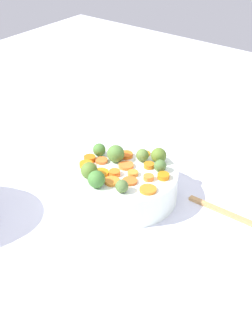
# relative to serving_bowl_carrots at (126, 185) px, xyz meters

# --- Properties ---
(tabletop) EXTENTS (2.40, 2.40, 0.02)m
(tabletop) POSITION_rel_serving_bowl_carrots_xyz_m (-0.03, -0.00, -0.05)
(tabletop) COLOR white
(tabletop) RESTS_ON ground
(serving_bowl_carrots) EXTENTS (0.26, 0.26, 0.08)m
(serving_bowl_carrots) POSITION_rel_serving_bowl_carrots_xyz_m (0.00, 0.00, 0.00)
(serving_bowl_carrots) COLOR white
(serving_bowl_carrots) RESTS_ON tabletop
(carrot_slice_0) EXTENTS (0.04, 0.04, 0.01)m
(carrot_slice_0) POSITION_rel_serving_bowl_carrots_xyz_m (-0.09, -0.04, 0.04)
(carrot_slice_0) COLOR orange
(carrot_slice_0) RESTS_ON serving_bowl_carrots
(carrot_slice_1) EXTENTS (0.04, 0.04, 0.01)m
(carrot_slice_1) POSITION_rel_serving_bowl_carrots_xyz_m (-0.10, -0.01, 0.04)
(carrot_slice_1) COLOR orange
(carrot_slice_1) RESTS_ON serving_bowl_carrots
(carrot_slice_2) EXTENTS (0.03, 0.03, 0.01)m
(carrot_slice_2) POSITION_rel_serving_bowl_carrots_xyz_m (0.02, -0.00, 0.04)
(carrot_slice_2) COLOR orange
(carrot_slice_2) RESTS_ON serving_bowl_carrots
(carrot_slice_3) EXTENTS (0.04, 0.04, 0.01)m
(carrot_slice_3) POSITION_rel_serving_bowl_carrots_xyz_m (-0.07, 0.05, 0.04)
(carrot_slice_3) COLOR orange
(carrot_slice_3) RESTS_ON serving_bowl_carrots
(carrot_slice_4) EXTENTS (0.05, 0.05, 0.01)m
(carrot_slice_4) POSITION_rel_serving_bowl_carrots_xyz_m (-0.01, 0.02, 0.04)
(carrot_slice_4) COLOR orange
(carrot_slice_4) RESTS_ON serving_bowl_carrots
(carrot_slice_5) EXTENTS (0.04, 0.04, 0.01)m
(carrot_slice_5) POSITION_rel_serving_bowl_carrots_xyz_m (-0.08, 0.00, 0.04)
(carrot_slice_5) COLOR orange
(carrot_slice_5) RESTS_ON serving_bowl_carrots
(carrot_slice_6) EXTENTS (0.05, 0.05, 0.01)m
(carrot_slice_6) POSITION_rel_serving_bowl_carrots_xyz_m (0.00, -0.06, 0.04)
(carrot_slice_6) COLOR orange
(carrot_slice_6) RESTS_ON serving_bowl_carrots
(carrot_slice_7) EXTENTS (0.03, 0.03, 0.01)m
(carrot_slice_7) POSITION_rel_serving_bowl_carrots_xyz_m (0.03, 0.05, 0.04)
(carrot_slice_7) COLOR orange
(carrot_slice_7) RESTS_ON serving_bowl_carrots
(carrot_slice_8) EXTENTS (0.04, 0.04, 0.01)m
(carrot_slice_8) POSITION_rel_serving_bowl_carrots_xyz_m (-0.04, 0.06, 0.04)
(carrot_slice_8) COLOR orange
(carrot_slice_8) RESTS_ON serving_bowl_carrots
(carrot_slice_9) EXTENTS (0.04, 0.04, 0.01)m
(carrot_slice_9) POSITION_rel_serving_bowl_carrots_xyz_m (0.06, 0.00, 0.04)
(carrot_slice_9) COLOR orange
(carrot_slice_9) RESTS_ON serving_bowl_carrots
(carrot_slice_10) EXTENTS (0.05, 0.05, 0.01)m
(carrot_slice_10) POSITION_rel_serving_bowl_carrots_xyz_m (0.09, -0.03, 0.04)
(carrot_slice_10) COLOR orange
(carrot_slice_10) RESTS_ON serving_bowl_carrots
(carrot_slice_11) EXTENTS (0.04, 0.04, 0.01)m
(carrot_slice_11) POSITION_rel_serving_bowl_carrots_xyz_m (0.09, 0.03, 0.04)
(carrot_slice_11) COLOR orange
(carrot_slice_11) RESTS_ON serving_bowl_carrots
(carrot_slice_12) EXTENTS (0.05, 0.05, 0.01)m
(carrot_slice_12) POSITION_rel_serving_bowl_carrots_xyz_m (0.04, -0.03, 0.04)
(carrot_slice_12) COLOR orange
(carrot_slice_12) RESTS_ON serving_bowl_carrots
(carrot_slice_13) EXTENTS (0.04, 0.04, 0.01)m
(carrot_slice_13) POSITION_rel_serving_bowl_carrots_xyz_m (-0.01, -0.03, 0.04)
(carrot_slice_13) COLOR orange
(carrot_slice_13) RESTS_ON serving_bowl_carrots
(carrot_slice_14) EXTENTS (0.03, 0.03, 0.01)m
(carrot_slice_14) POSITION_rel_serving_bowl_carrots_xyz_m (-0.01, 0.09, 0.04)
(carrot_slice_14) COLOR orange
(carrot_slice_14) RESTS_ON serving_bowl_carrots
(carrot_slice_15) EXTENTS (0.04, 0.04, 0.01)m
(carrot_slice_15) POSITION_rel_serving_bowl_carrots_xyz_m (-0.04, -0.05, 0.04)
(carrot_slice_15) COLOR orange
(carrot_slice_15) RESTS_ON serving_bowl_carrots
(brussels_sprout_0) EXTENTS (0.04, 0.04, 0.04)m
(brussels_sprout_0) POSITION_rel_serving_bowl_carrots_xyz_m (-0.05, 0.02, 0.06)
(brussels_sprout_0) COLOR #537F36
(brussels_sprout_0) RESTS_ON serving_bowl_carrots
(brussels_sprout_1) EXTENTS (0.04, 0.04, 0.04)m
(brussels_sprout_1) POSITION_rel_serving_bowl_carrots_xyz_m (-0.05, -0.08, 0.06)
(brussels_sprout_1) COLOR #57782C
(brussels_sprout_1) RESTS_ON serving_bowl_carrots
(brussels_sprout_2) EXTENTS (0.03, 0.03, 0.03)m
(brussels_sprout_2) POSITION_rel_serving_bowl_carrots_xyz_m (0.05, -0.07, 0.05)
(brussels_sprout_2) COLOR #537338
(brussels_sprout_2) RESTS_ON serving_bowl_carrots
(brussels_sprout_3) EXTENTS (0.03, 0.03, 0.03)m
(brussels_sprout_3) POSITION_rel_serving_bowl_carrots_xyz_m (0.00, 0.07, 0.05)
(brussels_sprout_3) COLOR olive
(brussels_sprout_3) RESTS_ON serving_bowl_carrots
(brussels_sprout_4) EXTENTS (0.04, 0.04, 0.04)m
(brussels_sprout_4) POSITION_rel_serving_bowl_carrots_xyz_m (0.04, 0.08, 0.06)
(brussels_sprout_4) COLOR olive
(brussels_sprout_4) RESTS_ON serving_bowl_carrots
(brussels_sprout_5) EXTENTS (0.03, 0.03, 0.03)m
(brussels_sprout_5) POSITION_rel_serving_bowl_carrots_xyz_m (-0.10, 0.02, 0.06)
(brussels_sprout_5) COLOR #487B32
(brussels_sprout_5) RESTS_ON serving_bowl_carrots
(brussels_sprout_6) EXTENTS (0.04, 0.04, 0.04)m
(brussels_sprout_6) POSITION_rel_serving_bowl_carrots_xyz_m (-0.01, -0.09, 0.06)
(brussels_sprout_6) COLOR #447D33
(brussels_sprout_6) RESTS_ON serving_bowl_carrots
(brussels_sprout_7) EXTENTS (0.03, 0.03, 0.03)m
(brussels_sprout_7) POSITION_rel_serving_bowl_carrots_xyz_m (0.06, 0.05, 0.05)
(brussels_sprout_7) COLOR #4E7336
(brussels_sprout_7) RESTS_ON serving_bowl_carrots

